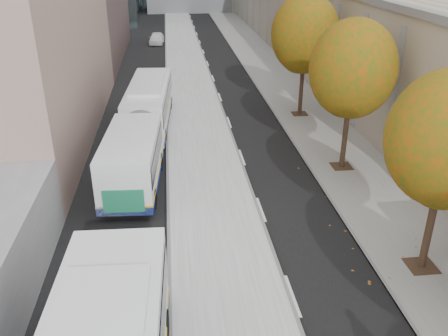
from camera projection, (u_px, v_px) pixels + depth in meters
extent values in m
cube|color=#A5A5A5|center=(193.00, 101.00, 37.00)|extent=(4.25, 150.00, 0.15)
cube|color=gray|center=(293.00, 98.00, 37.84)|extent=(4.75, 150.00, 0.08)
cube|color=gray|center=(325.00, 3.00, 63.36)|extent=(18.00, 92.00, 8.00)
cylinder|color=#322214|center=(429.00, 230.00, 17.32)|extent=(0.28, 0.28, 3.24)
cylinder|color=#322214|center=(345.00, 138.00, 25.37)|extent=(0.28, 0.28, 3.38)
sphere|color=#1B5410|center=(353.00, 69.00, 23.79)|extent=(4.40, 4.40, 4.40)
cylinder|color=#322214|center=(301.00, 90.00, 33.43)|extent=(0.28, 0.28, 3.51)
sphere|color=#1B5410|center=(305.00, 34.00, 31.78)|extent=(4.60, 4.60, 4.60)
cube|color=white|center=(143.00, 126.00, 28.07)|extent=(3.56, 17.20, 2.85)
cube|color=black|center=(143.00, 117.00, 27.84)|extent=(3.57, 16.52, 0.99)
cube|color=#1D7651|center=(136.00, 200.00, 20.57)|extent=(1.80, 0.18, 1.10)
imported|color=white|center=(157.00, 38.00, 58.27)|extent=(1.93, 4.15, 1.38)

